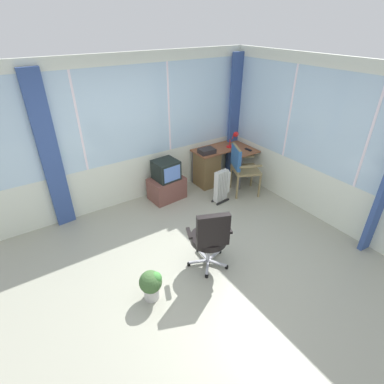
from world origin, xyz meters
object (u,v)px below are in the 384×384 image
(desk, at_px, (209,167))
(desk_lamp, at_px, (235,138))
(potted_plant, at_px, (151,283))
(paper_tray, at_px, (207,151))
(tv_on_stand, at_px, (167,182))
(office_chair, at_px, (210,236))
(space_heater, at_px, (222,186))
(tv_remote, at_px, (248,150))
(wooden_armchair, at_px, (240,164))

(desk, bearing_deg, desk_lamp, -11.71)
(desk, bearing_deg, potted_plant, -139.19)
(desk_lamp, height_order, paper_tray, desk_lamp)
(desk, distance_m, paper_tray, 0.40)
(desk_lamp, bearing_deg, tv_on_stand, 176.72)
(paper_tray, distance_m, potted_plant, 2.99)
(office_chair, height_order, tv_on_stand, office_chair)
(tv_on_stand, relative_size, space_heater, 1.23)
(tv_remote, xyz_separation_m, office_chair, (-2.08, -1.57, -0.21))
(desk, relative_size, tv_remote, 7.53)
(tv_remote, bearing_deg, paper_tray, 151.64)
(tv_on_stand, height_order, potted_plant, tv_on_stand)
(wooden_armchair, height_order, space_heater, wooden_armchair)
(desk, xyz_separation_m, tv_on_stand, (-0.99, -0.02, -0.05))
(desk, relative_size, potted_plant, 2.77)
(paper_tray, distance_m, space_heater, 0.78)
(tv_remote, bearing_deg, desk, 144.61)
(tv_remote, bearing_deg, wooden_armchair, -155.37)
(desk_lamp, height_order, potted_plant, desk_lamp)
(office_chair, distance_m, tv_on_stand, 1.99)
(desk_lamp, relative_size, wooden_armchair, 0.33)
(space_heater, bearing_deg, wooden_armchair, 7.06)
(wooden_armchair, bearing_deg, space_heater, -172.94)
(tv_remote, xyz_separation_m, potted_plant, (-2.99, -1.61, -0.51))
(office_chair, bearing_deg, desk_lamp, 43.38)
(space_heater, height_order, potted_plant, space_heater)
(tv_remote, relative_size, paper_tray, 0.50)
(wooden_armchair, xyz_separation_m, tv_on_stand, (-1.27, 0.60, -0.28))
(desk_lamp, distance_m, paper_tray, 0.67)
(desk_lamp, bearing_deg, office_chair, -136.62)
(desk, xyz_separation_m, tv_remote, (0.67, -0.39, 0.35))
(office_chair, bearing_deg, space_heater, 46.32)
(desk_lamp, xyz_separation_m, space_heater, (-0.73, -0.57, -0.62))
(desk, relative_size, desk_lamp, 3.51)
(tv_remote, xyz_separation_m, space_heater, (-0.86, -0.29, -0.43))
(space_heater, bearing_deg, potted_plant, -148.20)
(space_heater, bearing_deg, paper_tray, 82.37)
(tv_remote, distance_m, space_heater, 1.00)
(potted_plant, bearing_deg, desk, 40.81)
(space_heater, bearing_deg, tv_on_stand, 140.96)
(desk_lamp, distance_m, tv_remote, 0.36)
(tv_remote, distance_m, paper_tray, 0.85)
(tv_on_stand, distance_m, space_heater, 1.04)
(desk, relative_size, wooden_armchair, 1.15)
(desk, distance_m, potted_plant, 3.06)
(tv_remote, bearing_deg, office_chair, -148.23)
(paper_tray, bearing_deg, tv_on_stand, 177.75)
(tv_remote, relative_size, tv_on_stand, 0.19)
(wooden_armchair, xyz_separation_m, space_heater, (-0.46, -0.06, -0.31))
(office_chair, distance_m, space_heater, 1.78)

